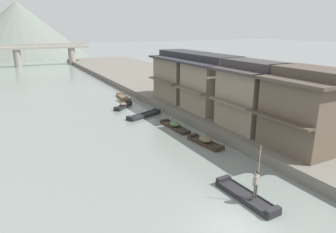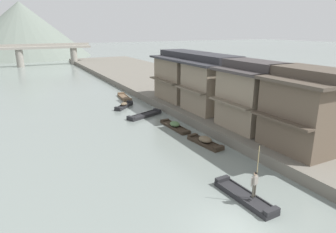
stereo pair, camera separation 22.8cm
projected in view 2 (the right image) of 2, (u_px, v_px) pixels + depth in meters
ground_plane at (235, 229)px, 15.21m from camera, size 400.00×400.00×0.00m
riverbank_right at (190, 89)px, 47.55m from camera, size 18.00×110.00×0.88m
boat_foreground_poled at (244, 197)px, 17.83m from camera, size 1.25×4.48×0.51m
boatman_person at (255, 181)px, 16.88m from camera, size 0.55×0.32×3.04m
boat_moored_nearest at (145, 115)px, 34.49m from camera, size 4.63×2.69×0.47m
boat_moored_second at (205, 142)px, 26.19m from camera, size 1.46×3.94×0.75m
boat_moored_third at (124, 98)px, 43.18m from camera, size 1.56×4.71×0.51m
boat_moored_far at (124, 106)px, 38.36m from camera, size 3.26×3.20×0.68m
boat_midriver_drifting at (175, 126)px, 30.52m from camera, size 1.10×4.65×0.68m
house_waterfront_nearest at (310, 110)px, 22.64m from camera, size 6.62×6.15×6.14m
house_waterfront_second at (253, 95)px, 27.37m from camera, size 5.92×5.96×6.14m
house_waterfront_tall at (213, 84)px, 33.13m from camera, size 6.61×6.07×6.14m
house_waterfront_narrow at (184, 76)px, 38.74m from camera, size 6.80×7.13×6.14m
stone_bridge at (47, 52)px, 80.03m from camera, size 22.72×2.40×5.79m
hill_far_west at (22, 29)px, 104.33m from camera, size 45.52×45.52×18.54m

